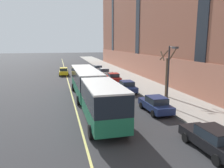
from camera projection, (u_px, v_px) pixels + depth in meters
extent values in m
plane|color=#303033|center=(94.00, 106.00, 22.94)|extent=(260.00, 260.00, 0.00)
cube|color=#ADA89E|center=(163.00, 94.00, 28.02)|extent=(5.76, 160.00, 0.15)
cube|color=#B67058|center=(198.00, 81.00, 25.42)|extent=(0.14, 110.00, 4.40)
cube|color=#1E232B|center=(138.00, 8.00, 43.04)|extent=(0.10, 2.00, 18.42)
cube|color=#1E232B|center=(113.00, 19.00, 62.72)|extent=(0.10, 2.00, 18.42)
cube|color=#1E704C|center=(86.00, 87.00, 26.72)|extent=(2.67, 11.32, 1.22)
cube|color=black|center=(86.00, 76.00, 26.47)|extent=(2.69, 11.33, 1.49)
cube|color=white|center=(86.00, 69.00, 26.32)|extent=(2.70, 11.33, 0.12)
cube|color=#19232D|center=(81.00, 71.00, 31.91)|extent=(2.38, 0.10, 1.12)
cube|color=orange|center=(81.00, 67.00, 31.78)|extent=(1.81, 0.07, 0.28)
cube|color=black|center=(81.00, 83.00, 32.24)|extent=(2.54, 0.14, 0.24)
cube|color=white|center=(75.00, 82.00, 31.98)|extent=(0.28, 0.06, 0.18)
cube|color=white|center=(87.00, 81.00, 32.42)|extent=(0.28, 0.06, 0.18)
cylinder|color=#595651|center=(94.00, 92.00, 20.72)|extent=(2.47, 1.02, 2.46)
cube|color=#1E704C|center=(103.00, 112.00, 17.07)|extent=(2.64, 6.98, 1.22)
cube|color=black|center=(103.00, 95.00, 16.82)|extent=(2.65, 6.98, 1.49)
cube|color=white|center=(103.00, 85.00, 16.67)|extent=(2.67, 6.98, 0.12)
cylinder|color=black|center=(73.00, 87.00, 30.31)|extent=(0.31, 1.00, 1.00)
cylinder|color=black|center=(92.00, 86.00, 30.94)|extent=(0.31, 1.00, 1.00)
cylinder|color=black|center=(78.00, 100.00, 23.31)|extent=(0.31, 1.00, 1.00)
cylinder|color=black|center=(102.00, 99.00, 23.94)|extent=(0.31, 1.00, 1.00)
cylinder|color=black|center=(91.00, 132.00, 15.07)|extent=(0.31, 1.00, 1.00)
cylinder|color=black|center=(126.00, 128.00, 15.70)|extent=(0.31, 1.00, 1.00)
cube|color=black|center=(212.00, 141.00, 13.32)|extent=(1.79, 4.74, 0.64)
cube|color=#232D38|center=(216.00, 134.00, 12.98)|extent=(1.55, 2.14, 0.56)
cube|color=black|center=(216.00, 129.00, 12.92)|extent=(1.51, 2.05, 0.04)
cylinder|color=black|center=(186.00, 138.00, 14.55)|extent=(0.23, 0.64, 0.64)
cylinder|color=black|center=(207.00, 135.00, 14.97)|extent=(0.23, 0.64, 0.64)
cylinder|color=black|center=(217.00, 160.00, 11.77)|extent=(0.23, 0.64, 0.64)
cube|color=#B21E19|center=(113.00, 78.00, 36.94)|extent=(1.88, 4.24, 0.64)
cube|color=#232D38|center=(114.00, 75.00, 36.63)|extent=(1.64, 1.91, 0.56)
cube|color=#B21E19|center=(114.00, 73.00, 36.57)|extent=(1.60, 1.83, 0.04)
cylinder|color=black|center=(106.00, 79.00, 38.04)|extent=(0.23, 0.64, 0.64)
cylinder|color=black|center=(116.00, 79.00, 38.45)|extent=(0.23, 0.64, 0.64)
cylinder|color=black|center=(110.00, 82.00, 35.54)|extent=(0.23, 0.64, 0.64)
cylinder|color=black|center=(120.00, 81.00, 35.95)|extent=(0.23, 0.64, 0.64)
cube|color=#B7B7BC|center=(98.00, 69.00, 50.11)|extent=(1.84, 4.60, 0.64)
cube|color=#232D38|center=(98.00, 67.00, 49.78)|extent=(1.60, 2.08, 0.56)
cube|color=#B7B7BC|center=(98.00, 65.00, 49.73)|extent=(1.56, 1.99, 0.04)
cylinder|color=black|center=(93.00, 70.00, 51.33)|extent=(0.23, 0.64, 0.64)
cylinder|color=black|center=(100.00, 70.00, 51.73)|extent=(0.23, 0.64, 0.64)
cylinder|color=black|center=(95.00, 71.00, 48.62)|extent=(0.23, 0.64, 0.64)
cylinder|color=black|center=(103.00, 71.00, 49.01)|extent=(0.23, 0.64, 0.64)
cube|color=navy|center=(155.00, 105.00, 20.95)|extent=(1.85, 4.48, 0.64)
cube|color=#232D38|center=(157.00, 100.00, 20.63)|extent=(1.60, 2.03, 0.56)
cube|color=navy|center=(157.00, 97.00, 20.57)|extent=(1.56, 1.94, 0.04)
cylinder|color=black|center=(141.00, 105.00, 22.10)|extent=(0.23, 0.64, 0.64)
cylinder|color=black|center=(157.00, 104.00, 22.54)|extent=(0.23, 0.64, 0.64)
cylinder|color=black|center=(153.00, 114.00, 19.48)|extent=(0.23, 0.64, 0.64)
cylinder|color=black|center=(171.00, 112.00, 19.92)|extent=(0.23, 0.64, 0.64)
cube|color=navy|center=(126.00, 87.00, 29.48)|extent=(1.78, 4.54, 0.64)
cube|color=#232D38|center=(127.00, 83.00, 29.15)|extent=(1.56, 2.05, 0.56)
cube|color=navy|center=(127.00, 81.00, 29.09)|extent=(1.52, 1.96, 0.04)
cylinder|color=black|center=(118.00, 88.00, 30.67)|extent=(0.22, 0.64, 0.64)
cylinder|color=black|center=(129.00, 87.00, 31.08)|extent=(0.22, 0.64, 0.64)
cylinder|color=black|center=(123.00, 92.00, 27.99)|extent=(0.22, 0.64, 0.64)
cylinder|color=black|center=(136.00, 92.00, 28.40)|extent=(0.22, 0.64, 0.64)
cube|color=silver|center=(104.00, 73.00, 44.02)|extent=(1.86, 4.23, 0.64)
cube|color=#232D38|center=(104.00, 70.00, 43.71)|extent=(1.61, 1.91, 0.56)
cube|color=silver|center=(104.00, 68.00, 43.65)|extent=(1.58, 1.83, 0.04)
cylinder|color=black|center=(98.00, 74.00, 45.10)|extent=(0.23, 0.64, 0.64)
cylinder|color=black|center=(107.00, 73.00, 45.53)|extent=(0.23, 0.64, 0.64)
cylinder|color=black|center=(101.00, 75.00, 42.62)|extent=(0.23, 0.64, 0.64)
cylinder|color=black|center=(110.00, 75.00, 43.05)|extent=(0.23, 0.64, 0.64)
cube|color=yellow|center=(64.00, 72.00, 44.89)|extent=(1.81, 4.70, 0.64)
cube|color=#232D38|center=(64.00, 69.00, 44.55)|extent=(1.55, 2.13, 0.56)
cube|color=yellow|center=(64.00, 68.00, 44.50)|extent=(1.51, 2.04, 0.04)
cylinder|color=black|center=(60.00, 73.00, 46.16)|extent=(0.24, 0.65, 0.64)
cylinder|color=black|center=(68.00, 73.00, 46.51)|extent=(0.24, 0.65, 0.64)
cylinder|color=black|center=(60.00, 75.00, 43.39)|extent=(0.24, 0.65, 0.64)
cylinder|color=black|center=(68.00, 74.00, 43.74)|extent=(0.24, 0.65, 0.64)
cylinder|color=brown|center=(167.00, 78.00, 26.12)|extent=(0.32, 0.32, 4.63)
cylinder|color=brown|center=(173.00, 54.00, 25.80)|extent=(0.22, 1.46, 1.46)
cylinder|color=brown|center=(164.00, 55.00, 26.15)|extent=(1.30, 0.52, 1.17)
cylinder|color=brown|center=(162.00, 56.00, 25.58)|extent=(0.35, 1.39, 1.08)
cylinder|color=#2D2D30|center=(168.00, 77.00, 21.89)|extent=(0.16, 0.16, 6.12)
cylinder|color=#2D2D30|center=(172.00, 47.00, 20.82)|extent=(0.10, 1.10, 0.10)
cube|color=#3D3D3F|center=(175.00, 48.00, 20.30)|extent=(0.36, 0.60, 0.20)
cylinder|color=red|center=(112.00, 74.00, 44.23)|extent=(0.24, 0.24, 0.55)
sphere|color=silver|center=(112.00, 72.00, 44.16)|extent=(0.20, 0.20, 0.20)
cylinder|color=silver|center=(112.00, 73.00, 44.18)|extent=(0.10, 0.09, 0.09)
cylinder|color=silver|center=(113.00, 73.00, 44.25)|extent=(0.10, 0.09, 0.09)
cube|color=#E0D66B|center=(73.00, 100.00, 25.35)|extent=(0.16, 140.00, 0.01)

